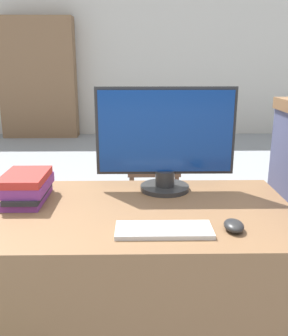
{
  "coord_description": "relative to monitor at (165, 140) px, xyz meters",
  "views": [
    {
      "loc": [
        0.08,
        -1.02,
        1.33
      ],
      "look_at": [
        0.1,
        0.33,
        0.95
      ],
      "focal_mm": 40.0,
      "sensor_mm": 36.0,
      "label": 1
    }
  ],
  "objects": [
    {
      "name": "keyboard",
      "position": [
        -0.03,
        -0.44,
        -0.22
      ],
      "size": [
        0.33,
        0.13,
        0.02
      ],
      "color": "silver",
      "rests_on": "desk"
    },
    {
      "name": "monitor",
      "position": [
        0.0,
        0.0,
        0.0
      ],
      "size": [
        0.61,
        0.22,
        0.46
      ],
      "color": "#282828",
      "rests_on": "desk"
    },
    {
      "name": "book_stack",
      "position": [
        -0.58,
        -0.13,
        -0.17
      ],
      "size": [
        0.18,
        0.28,
        0.12
      ],
      "color": "#7A3384",
      "rests_on": "desk"
    },
    {
      "name": "bookshelf_far",
      "position": [
        -1.87,
        5.15,
        0.03
      ],
      "size": [
        1.32,
        0.32,
        2.06
      ],
      "color": "#846042",
      "rests_on": "ground_plane"
    },
    {
      "name": "desk",
      "position": [
        -0.2,
        -0.23,
        -0.62
      ],
      "size": [
        1.4,
        0.73,
        0.77
      ],
      "color": "brown",
      "rests_on": "ground_plane"
    },
    {
      "name": "mouse",
      "position": [
        0.21,
        -0.43,
        -0.21
      ],
      "size": [
        0.07,
        0.1,
        0.04
      ],
      "color": "#262626",
      "rests_on": "desk"
    },
    {
      "name": "wall_back",
      "position": [
        -0.2,
        5.39,
        0.4
      ],
      "size": [
        12.0,
        0.06,
        2.8
      ],
      "color": "beige",
      "rests_on": "ground_plane"
    },
    {
      "name": "far_chair",
      "position": [
        0.01,
        1.64,
        -0.47
      ],
      "size": [
        0.44,
        0.44,
        0.96
      ],
      "rotation": [
        0.0,
        0.0,
        -0.29
      ],
      "color": "#4C3323",
      "rests_on": "ground_plane"
    }
  ]
}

